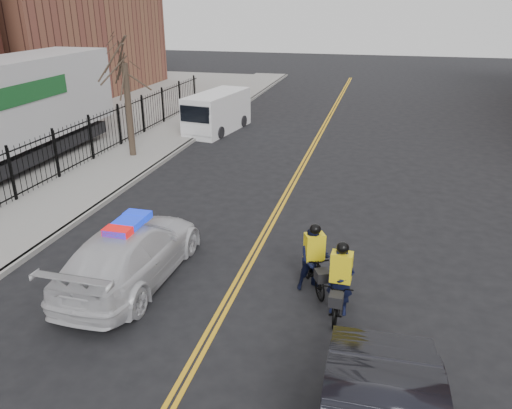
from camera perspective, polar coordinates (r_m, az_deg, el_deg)
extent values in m
plane|color=black|center=(12.07, -3.17, -10.85)|extent=(120.00, 120.00, 0.00)
cube|color=gold|center=(19.08, 3.74, 2.03)|extent=(0.10, 60.00, 0.01)
cube|color=gold|center=(19.05, 4.21, 1.99)|extent=(0.10, 60.00, 0.01)
cube|color=gray|center=(21.58, -16.03, 3.81)|extent=(3.00, 60.00, 0.15)
cube|color=gray|center=(20.88, -12.45, 3.56)|extent=(0.20, 60.00, 0.15)
cylinder|color=#362A20|center=(22.79, -14.33, 10.36)|extent=(0.28, 0.28, 4.00)
imported|color=silver|center=(12.89, -14.07, -5.43)|extent=(2.15, 5.16, 1.49)
cube|color=#0C26CC|center=(12.53, -14.42, -2.09)|extent=(0.64, 1.37, 0.16)
cube|color=white|center=(27.42, -4.42, 10.50)|extent=(2.50, 5.04, 2.05)
cube|color=white|center=(25.66, -6.57, 9.19)|extent=(1.83, 0.97, 1.07)
cube|color=black|center=(25.24, -7.02, 10.20)|extent=(1.60, 0.33, 0.80)
cylinder|color=black|center=(26.76, -7.42, 8.52)|extent=(0.32, 0.65, 0.63)
cylinder|color=black|center=(25.96, -4.14, 8.22)|extent=(0.32, 0.65, 0.63)
cylinder|color=black|center=(29.19, -4.59, 9.78)|extent=(0.32, 0.65, 0.63)
cylinder|color=black|center=(28.46, -1.51, 9.52)|extent=(0.32, 0.65, 0.63)
cylinder|color=black|center=(27.21, -19.57, 8.28)|extent=(0.13, 0.13, 1.21)
cube|color=#195926|center=(21.93, -24.06, 11.74)|extent=(0.09, 4.38, 0.77)
imported|color=black|center=(11.53, 9.51, -10.09)|extent=(0.70, 1.84, 0.95)
imported|color=black|center=(11.35, 9.61, -8.63)|extent=(0.61, 0.41, 1.64)
cube|color=yellow|center=(11.17, 9.73, -7.05)|extent=(0.48, 0.33, 0.69)
sphere|color=black|center=(10.95, 9.89, -4.91)|extent=(0.28, 0.28, 0.28)
cube|color=black|center=(10.85, 9.14, -10.65)|extent=(0.31, 0.35, 0.25)
imported|color=black|center=(12.29, 6.55, -7.47)|extent=(1.20, 1.77, 1.04)
imported|color=black|center=(12.16, 6.61, -6.31)|extent=(0.97, 0.89, 1.61)
cube|color=yellow|center=(11.99, 6.69, -4.83)|extent=(0.55, 0.48, 0.67)
sphere|color=black|center=(11.79, 6.79, -2.84)|extent=(0.27, 0.27, 0.27)
cube|color=black|center=(11.68, 7.55, -8.06)|extent=(0.41, 0.43, 0.25)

